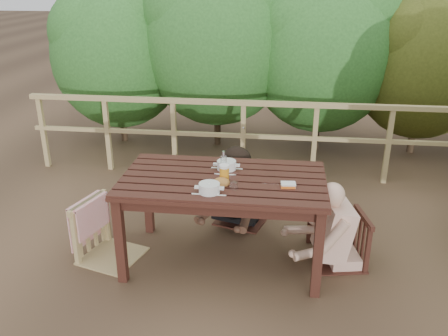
# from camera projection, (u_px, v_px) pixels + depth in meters

# --- Properties ---
(ground) EXTENTS (60.00, 60.00, 0.00)m
(ground) POSITION_uv_depth(u_px,v_px,m) (223.00, 259.00, 4.41)
(ground) COLOR brown
(ground) RESTS_ON ground
(table) EXTENTS (1.76, 0.99, 0.82)m
(table) POSITION_uv_depth(u_px,v_px,m) (223.00, 221.00, 4.25)
(table) COLOR #321711
(table) RESTS_ON ground
(chair_left) EXTENTS (0.64, 0.64, 1.03)m
(chair_left) POSITION_uv_depth(u_px,v_px,m) (108.00, 208.00, 4.25)
(chair_left) COLOR tan
(chair_left) RESTS_ON ground
(chair_far) EXTENTS (0.62, 0.62, 1.00)m
(chair_far) POSITION_uv_depth(u_px,v_px,m) (243.00, 177.00, 4.93)
(chair_far) COLOR #321711
(chair_far) RESTS_ON ground
(chair_right) EXTENTS (0.53, 0.53, 0.90)m
(chair_right) POSITION_uv_depth(u_px,v_px,m) (343.00, 218.00, 4.21)
(chair_right) COLOR #321711
(chair_right) RESTS_ON ground
(woman) EXTENTS (0.71, 0.79, 1.35)m
(woman) POSITION_uv_depth(u_px,v_px,m) (243.00, 161.00, 4.88)
(woman) COLOR black
(woman) RESTS_ON ground
(diner_right) EXTENTS (0.74, 0.64, 1.31)m
(diner_right) POSITION_uv_depth(u_px,v_px,m) (348.00, 198.00, 4.13)
(diner_right) COLOR beige
(diner_right) RESTS_ON ground
(railing) EXTENTS (5.60, 0.10, 1.01)m
(railing) POSITION_uv_depth(u_px,v_px,m) (243.00, 139.00, 6.05)
(railing) COLOR tan
(railing) RESTS_ON ground
(hedge_row) EXTENTS (6.60, 1.60, 3.80)m
(hedge_row) POSITION_uv_depth(u_px,v_px,m) (281.00, 18.00, 6.58)
(hedge_row) COLOR #2A5D23
(hedge_row) RESTS_ON ground
(soup_near) EXTENTS (0.29, 0.29, 0.10)m
(soup_near) POSITION_uv_depth(u_px,v_px,m) (209.00, 189.00, 3.80)
(soup_near) COLOR white
(soup_near) RESTS_ON table
(soup_far) EXTENTS (0.29, 0.29, 0.10)m
(soup_far) POSITION_uv_depth(u_px,v_px,m) (227.00, 166.00, 4.25)
(soup_far) COLOR white
(soup_far) RESTS_ON table
(bread_roll) EXTENTS (0.14, 0.11, 0.08)m
(bread_roll) POSITION_uv_depth(u_px,v_px,m) (221.00, 182.00, 3.94)
(bread_roll) COLOR #AF703F
(bread_roll) RESTS_ON table
(beer_glass) EXTENTS (0.09, 0.09, 0.16)m
(beer_glass) POSITION_uv_depth(u_px,v_px,m) (224.00, 174.00, 3.99)
(beer_glass) COLOR orange
(beer_glass) RESTS_ON table
(bottle) EXTENTS (0.06, 0.06, 0.24)m
(bottle) POSITION_uv_depth(u_px,v_px,m) (224.00, 164.00, 4.11)
(bottle) COLOR silver
(bottle) RESTS_ON table
(tumbler) EXTENTS (0.07, 0.07, 0.08)m
(tumbler) POSITION_uv_depth(u_px,v_px,m) (234.00, 186.00, 3.87)
(tumbler) COLOR white
(tumbler) RESTS_ON table
(butter_tub) EXTENTS (0.13, 0.10, 0.05)m
(butter_tub) POSITION_uv_depth(u_px,v_px,m) (288.00, 186.00, 3.91)
(butter_tub) COLOR white
(butter_tub) RESTS_ON table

